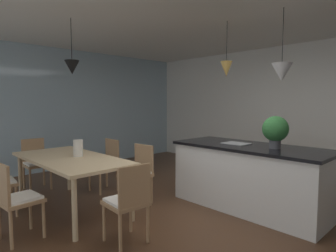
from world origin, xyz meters
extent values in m
cube|color=#4C301E|center=(0.00, 0.00, -0.02)|extent=(10.00, 8.40, 0.04)
cube|color=white|center=(0.00, 3.26, 1.35)|extent=(10.00, 0.12, 2.70)
cube|color=#9EB7C6|center=(-4.06, 0.00, 1.35)|extent=(0.06, 8.40, 2.70)
cube|color=#D1B284|center=(-1.53, -1.04, 0.73)|extent=(1.97, 0.93, 0.04)
cylinder|color=#D1B284|center=(-2.44, -0.65, 0.36)|extent=(0.06, 0.06, 0.73)
cylinder|color=#D1B284|center=(-0.62, -0.65, 0.36)|extent=(0.06, 0.06, 0.73)
cylinder|color=#D1B284|center=(-2.44, -1.43, 0.36)|extent=(0.06, 0.06, 0.73)
cylinder|color=#D1B284|center=(-0.62, -1.43, 0.36)|extent=(0.06, 0.06, 0.73)
cube|color=#A87F56|center=(-1.97, -0.25, 0.43)|extent=(0.40, 0.40, 0.04)
cube|color=white|center=(-1.97, -0.25, 0.47)|extent=(0.36, 0.36, 0.03)
cube|color=#A87F56|center=(-1.98, -0.07, 0.66)|extent=(0.38, 0.03, 0.42)
cylinder|color=#A87F56|center=(-1.80, -0.42, 0.21)|extent=(0.04, 0.04, 0.41)
cylinder|color=#A87F56|center=(-2.14, -0.42, 0.21)|extent=(0.04, 0.04, 0.41)
cylinder|color=#A87F56|center=(-1.81, -0.08, 0.21)|extent=(0.04, 0.04, 0.41)
cylinder|color=#A87F56|center=(-2.15, -0.08, 0.21)|extent=(0.04, 0.04, 0.41)
cube|color=#A87F56|center=(-1.09, -0.25, 0.43)|extent=(0.44, 0.44, 0.04)
cube|color=white|center=(-1.09, -0.25, 0.47)|extent=(0.39, 0.39, 0.03)
cube|color=#A87F56|center=(-1.10, -0.07, 0.66)|extent=(0.38, 0.07, 0.42)
cylinder|color=#A87F56|center=(-0.90, -0.40, 0.21)|extent=(0.04, 0.04, 0.41)
cylinder|color=#A87F56|center=(-1.24, -0.44, 0.21)|extent=(0.04, 0.04, 0.41)
cylinder|color=#A87F56|center=(-0.93, -0.06, 0.21)|extent=(0.04, 0.04, 0.41)
cylinder|color=#A87F56|center=(-1.27, -0.10, 0.21)|extent=(0.04, 0.04, 0.41)
cylinder|color=#A87F56|center=(-2.13, -1.64, 0.21)|extent=(0.04, 0.04, 0.41)
cylinder|color=#A87F56|center=(-1.79, -1.67, 0.21)|extent=(0.04, 0.04, 0.41)
cube|color=#A87F56|center=(-1.09, -1.83, 0.43)|extent=(0.43, 0.43, 0.04)
cube|color=white|center=(-1.09, -1.83, 0.47)|extent=(0.39, 0.39, 0.03)
cube|color=#A87F56|center=(-1.07, -2.00, 0.66)|extent=(0.38, 0.06, 0.42)
cylinder|color=#A87F56|center=(-1.27, -1.67, 0.21)|extent=(0.04, 0.04, 0.41)
cylinder|color=#A87F56|center=(-0.93, -1.64, 0.21)|extent=(0.04, 0.04, 0.41)
cylinder|color=#A87F56|center=(-0.90, -1.98, 0.21)|extent=(0.04, 0.04, 0.41)
cube|color=#A87F56|center=(-2.84, -1.04, 0.43)|extent=(0.41, 0.41, 0.04)
cube|color=white|center=(-2.84, -1.04, 0.47)|extent=(0.37, 0.37, 0.03)
cube|color=#A87F56|center=(-3.02, -1.03, 0.66)|extent=(0.04, 0.38, 0.42)
cylinder|color=#A87F56|center=(-2.66, -0.87, 0.21)|extent=(0.04, 0.04, 0.41)
cylinder|color=#A87F56|center=(-2.67, -1.21, 0.21)|extent=(0.04, 0.04, 0.41)
cylinder|color=#A87F56|center=(-3.00, -0.86, 0.21)|extent=(0.04, 0.04, 0.41)
cylinder|color=#A87F56|center=(-3.01, -1.20, 0.21)|extent=(0.04, 0.04, 0.41)
cube|color=#A87F56|center=(-0.22, -1.04, 0.43)|extent=(0.43, 0.43, 0.04)
cube|color=white|center=(-0.22, -1.04, 0.47)|extent=(0.38, 0.38, 0.03)
cube|color=#A87F56|center=(-0.04, -1.05, 0.66)|extent=(0.06, 0.38, 0.42)
cylinder|color=#A87F56|center=(-0.40, -1.20, 0.21)|extent=(0.04, 0.04, 0.41)
cylinder|color=#A87F56|center=(-0.38, -0.86, 0.21)|extent=(0.04, 0.04, 0.41)
cylinder|color=#A87F56|center=(-0.07, -1.22, 0.21)|extent=(0.04, 0.04, 0.41)
cylinder|color=#A87F56|center=(-0.04, -0.88, 0.21)|extent=(0.04, 0.04, 0.41)
cube|color=white|center=(0.16, 0.83, 0.44)|extent=(2.11, 0.86, 0.88)
cube|color=black|center=(0.16, 0.83, 0.88)|extent=(2.17, 0.92, 0.04)
cube|color=gray|center=(-0.07, 0.83, 0.91)|extent=(0.36, 0.30, 0.01)
cylinder|color=black|center=(-1.71, -0.89, 2.40)|extent=(0.01, 0.01, 0.59)
cone|color=black|center=(-1.71, -0.89, 2.01)|extent=(0.21, 0.21, 0.20)
cylinder|color=black|center=(-0.26, 0.83, 2.41)|extent=(0.01, 0.01, 0.59)
cone|color=olive|center=(-0.26, 0.83, 2.00)|extent=(0.18, 0.18, 0.22)
cylinder|color=black|center=(0.59, 0.83, 2.35)|extent=(0.01, 0.01, 0.69)
cone|color=#B7B7B7|center=(0.59, 0.83, 1.89)|extent=(0.26, 0.26, 0.24)
cylinder|color=#4C4C51|center=(0.53, 0.83, 0.96)|extent=(0.15, 0.15, 0.12)
sphere|color=#2D6B33|center=(0.53, 0.83, 1.16)|extent=(0.34, 0.34, 0.34)
cylinder|color=silver|center=(-1.51, -0.93, 0.86)|extent=(0.13, 0.13, 0.23)
camera|label=1|loc=(2.25, -2.78, 1.51)|focal=30.64mm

